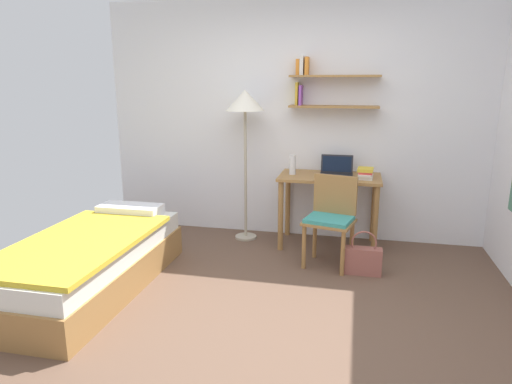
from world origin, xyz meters
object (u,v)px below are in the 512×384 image
object	(u,v)px
desk_chair	(331,216)
book_stack	(365,173)
handbag	(363,260)
standing_lamp	(245,108)
laptop	(337,170)
desk	(329,189)
bed	(90,262)
water_bottle	(293,165)

from	to	relation	value
desk_chair	book_stack	distance (m)	0.65
book_stack	handbag	size ratio (longest dim) A/B	0.58
standing_lamp	laptop	xyz separation A→B (m)	(0.98, 0.05, -0.63)
desk	bed	bearing A→B (deg)	-141.62
desk	book_stack	bearing A→B (deg)	-9.05
laptop	desk_chair	bearing A→B (deg)	-90.90
desk_chair	handbag	xyz separation A→B (m)	(0.32, -0.17, -0.35)
desk	laptop	xyz separation A→B (m)	(0.06, 0.08, 0.20)
book_stack	handbag	bearing A→B (deg)	-89.04
bed	laptop	world-z (taller)	laptop
bed	standing_lamp	distance (m)	2.19
desk_chair	water_bottle	distance (m)	0.78
handbag	water_bottle	bearing A→B (deg)	138.28
standing_lamp	book_stack	distance (m)	1.43
desk_chair	laptop	world-z (taller)	laptop
desk_chair	standing_lamp	bearing A→B (deg)	150.37
book_stack	desk_chair	bearing A→B (deg)	-123.37
desk	handbag	world-z (taller)	desk
standing_lamp	desk_chair	bearing A→B (deg)	-29.63
laptop	handbag	size ratio (longest dim) A/B	0.82
desk_chair	bed	bearing A→B (deg)	-153.24
bed	desk_chair	bearing A→B (deg)	26.76
water_bottle	book_stack	bearing A→B (deg)	-3.56
water_bottle	laptop	bearing A→B (deg)	11.30
standing_lamp	handbag	distance (m)	1.98
standing_lamp	laptop	world-z (taller)	standing_lamp
desk	desk_chair	size ratio (longest dim) A/B	1.22
water_bottle	handbag	bearing A→B (deg)	-41.72
desk	book_stack	world-z (taller)	book_stack
bed	desk_chair	distance (m)	2.20
bed	water_bottle	distance (m)	2.21
standing_lamp	handbag	size ratio (longest dim) A/B	3.96
desk_chair	handbag	size ratio (longest dim) A/B	2.07
bed	laptop	xyz separation A→B (m)	(1.96, 1.59, 0.58)
standing_lamp	desk	bearing A→B (deg)	-2.03
water_bottle	standing_lamp	bearing A→B (deg)	175.34
handbag	desk	bearing A→B (deg)	118.11
standing_lamp	water_bottle	size ratio (longest dim) A/B	7.99
laptop	bed	bearing A→B (deg)	-141.06
book_stack	handbag	xyz separation A→B (m)	(0.01, -0.63, -0.68)
bed	book_stack	size ratio (longest dim) A/B	8.00
handbag	laptop	bearing A→B (deg)	111.66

